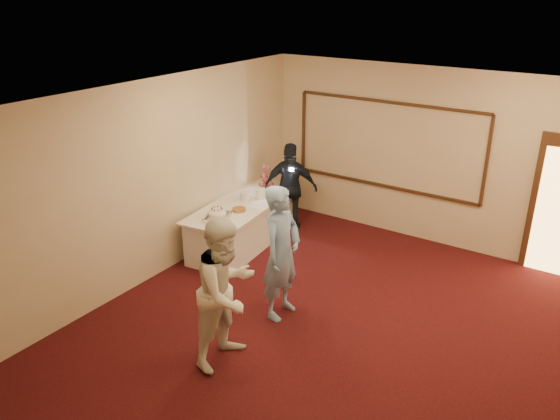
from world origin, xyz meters
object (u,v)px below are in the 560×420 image
Objects in this scene: plate_stack_a at (245,197)px; plate_stack_b at (261,194)px; buffet_table at (244,223)px; guest at (291,187)px; woman at (227,291)px; tart at (239,210)px; pavlova_tray at (217,215)px; cupcake_stand at (266,177)px; man at (281,253)px.

plate_stack_a is 0.28m from plate_stack_b.
guest is at bearing 70.52° from buffet_table.
woman is at bearing -56.26° from buffet_table.
guest is (0.16, 1.31, 0.02)m from tart.
buffet_table is 13.05× the size of plate_stack_b.
pavlova_tray is 0.45m from tart.
cupcake_stand is (-0.18, 0.93, 0.54)m from buffet_table.
man reaches higher than plate_stack_b.
buffet_table is 0.46m from plate_stack_a.
woman is 3.83m from guest.
tart is (0.36, -1.29, -0.13)m from cupcake_stand.
pavlova_tray is 0.33× the size of guest.
man reaches higher than plate_stack_a.
plate_stack_b is at bearing 30.92° from woman.
plate_stack_b is 0.68m from tart.
tart is at bearing -85.38° from plate_stack_b.
woman is (1.78, -2.69, 0.08)m from plate_stack_a.
pavlova_tray reaches higher than plate_stack_a.
plate_stack_b is at bearing 88.08° from pavlova_tray.
tart is at bearing -63.52° from buffet_table.
guest reaches higher than buffet_table.
pavlova_tray is 2.75× the size of plate_stack_b.
plate_stack_a is (-0.12, 0.88, -0.01)m from pavlova_tray.
pavlova_tray reaches higher than buffet_table.
buffet_table is 0.92m from pavlova_tray.
cupcake_stand is 1.34m from tart.
buffet_table is at bearing 48.95° from man.
buffet_table is 1.38× the size of man.
plate_stack_a is 0.95m from guest.
buffet_table is 1.09m from cupcake_stand.
plate_stack_b is at bearing 56.67° from plate_stack_a.
man reaches higher than buffet_table.
tart is (0.18, -0.36, 0.41)m from buffet_table.
buffet_table is 0.57m from tart.
cupcake_stand is at bearing 101.03° from buffet_table.
plate_stack_a is 0.87× the size of plate_stack_b.
guest reaches higher than plate_stack_b.
tart is at bearing 36.79° from woman.
cupcake_stand is 0.86m from plate_stack_a.
man is at bearing -35.23° from tart.
guest is (-1.41, 3.56, -0.11)m from woman.
plate_stack_b is 3.35m from woman.
plate_stack_b is 0.12× the size of guest.
cupcake_stand is 0.23× the size of woman.
woman is at bearing -61.07° from plate_stack_b.
guest is (0.34, 0.95, 0.43)m from buffet_table.
plate_stack_a is 0.09× the size of woman.
tart is 2.74m from woman.
plate_stack_b is (0.31, -0.61, -0.07)m from cupcake_stand.
tart is 1.92m from man.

